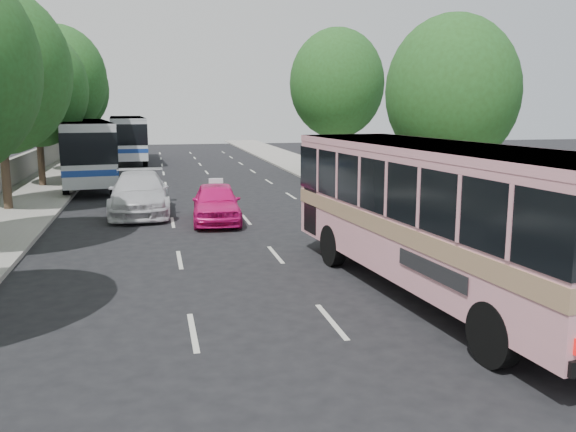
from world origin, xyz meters
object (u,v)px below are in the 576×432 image
object	(u,v)px
pink_taxi	(216,203)
white_pickup	(139,193)
pink_bus	(440,203)
tour_coach_front	(85,147)
tour_coach_rear	(127,135)

from	to	relation	value
pink_taxi	white_pickup	world-z (taller)	white_pickup
pink_bus	tour_coach_front	distance (m)	25.44
tour_coach_rear	pink_taxi	bearing A→B (deg)	-84.36
white_pickup	pink_bus	bearing A→B (deg)	-61.55
pink_taxi	tour_coach_front	world-z (taller)	tour_coach_front
pink_taxi	tour_coach_front	bearing A→B (deg)	119.91
tour_coach_front	tour_coach_rear	bearing A→B (deg)	75.53
pink_bus	white_pickup	bearing A→B (deg)	112.45
pink_bus	white_pickup	world-z (taller)	pink_bus
pink_taxi	tour_coach_front	size ratio (longest dim) A/B	0.36
white_pickup	tour_coach_rear	xyz separation A→B (m)	(-1.33, 25.00, 1.31)
white_pickup	tour_coach_rear	world-z (taller)	tour_coach_rear
pink_bus	pink_taxi	bearing A→B (deg)	105.44
white_pickup	tour_coach_front	xyz separation A→B (m)	(-3.13, 10.14, 1.34)
pink_bus	tour_coach_front	bearing A→B (deg)	107.75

